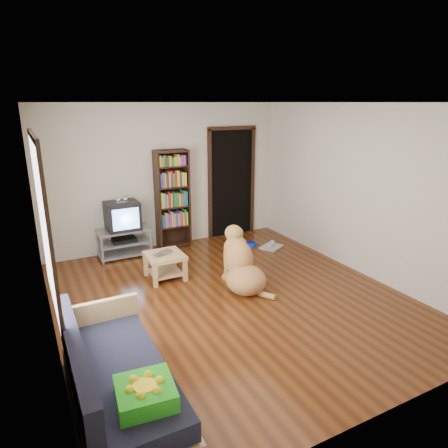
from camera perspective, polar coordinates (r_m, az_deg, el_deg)
name	(u,v)px	position (r m, az deg, el deg)	size (l,w,h in m)	color
ground	(230,298)	(5.63, 0.93, -10.51)	(5.00, 5.00, 0.00)	#582A0F
ceiling	(231,102)	(4.99, 1.07, 16.99)	(5.00, 5.00, 0.00)	white
wall_back	(166,177)	(7.41, -8.28, 6.71)	(4.50, 4.50, 0.00)	beige
wall_front	(387,281)	(3.30, 22.22, -7.54)	(4.50, 4.50, 0.00)	beige
wall_left	(42,232)	(4.58, -24.61, -1.08)	(5.00, 5.00, 0.00)	beige
wall_right	(359,190)	(6.51, 18.77, 4.57)	(5.00, 5.00, 0.00)	beige
green_cushion	(145,393)	(3.33, -11.18, -22.63)	(0.43, 0.43, 0.14)	green
laptop	(165,254)	(6.09, -8.40, -4.23)	(0.33, 0.21, 0.03)	silver
dog_bowl	(251,244)	(7.54, 3.86, -2.88)	(0.22, 0.22, 0.08)	navy
grey_rag	(272,247)	(7.51, 6.81, -3.27)	(0.40, 0.32, 0.03)	#AAAAAA
window	(44,226)	(4.05, -24.28, -0.33)	(0.03, 1.46, 1.70)	white
doorway	(231,180)	(7.96, 1.08, 6.27)	(1.03, 0.05, 2.19)	black
tv_stand	(124,241)	(7.19, -14.04, -2.43)	(0.90, 0.45, 0.50)	#99999E
crt_tv	(122,215)	(7.07, -14.36, 1.24)	(0.55, 0.52, 0.58)	black
bookshelf	(172,194)	(7.34, -7.41, 4.26)	(0.60, 0.30, 1.80)	black
sofa	(116,384)	(3.85, -15.19, -21.15)	(0.80, 1.80, 0.80)	tan
coffee_table	(165,261)	(6.17, -8.44, -5.29)	(0.55, 0.55, 0.40)	tan
dog	(241,266)	(5.82, 2.47, -5.95)	(0.60, 1.11, 0.91)	#C17C4A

